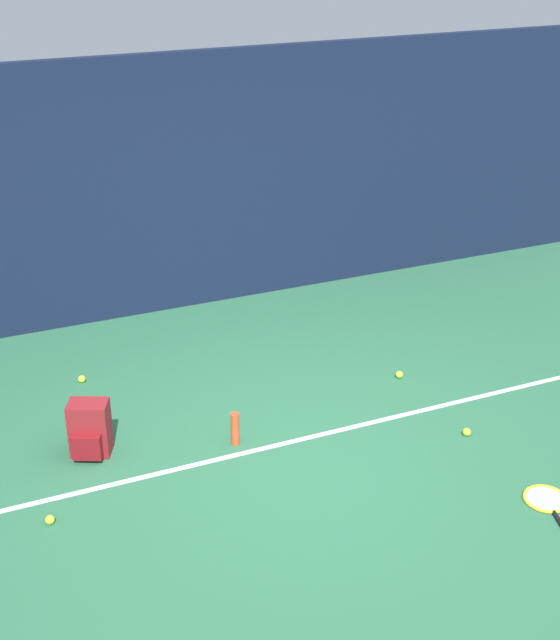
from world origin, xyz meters
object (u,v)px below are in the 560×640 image
(tennis_racket, at_px, (547,501))
(tennis_ball_by_fence, at_px, (82,379))
(tennis_ball_far_left, at_px, (399,375))
(backpack, at_px, (90,430))
(tennis_ball_near_player, at_px, (50,520))
(tennis_ball_mid_court, at_px, (467,432))
(water_bottle, at_px, (235,429))

(tennis_racket, xyz_separation_m, tennis_ball_by_fence, (-2.70, 2.97, 0.02))
(tennis_ball_far_left, bearing_deg, backpack, -178.06)
(tennis_racket, relative_size, tennis_ball_far_left, 9.66)
(backpack, height_order, tennis_ball_by_fence, backpack)
(backpack, xyz_separation_m, tennis_ball_near_player, (-0.44, -0.72, -0.18))
(backpack, xyz_separation_m, tennis_ball_mid_court, (2.80, -0.91, -0.18))
(tennis_racket, bearing_deg, water_bottle, 65.82)
(backpack, height_order, tennis_ball_far_left, backpack)
(water_bottle, bearing_deg, tennis_ball_mid_court, -19.26)
(tennis_ball_near_player, bearing_deg, backpack, 58.75)
(backpack, relative_size, tennis_ball_mid_court, 6.67)
(backpack, distance_m, tennis_ball_by_fence, 1.13)
(tennis_racket, relative_size, tennis_ball_mid_court, 9.66)
(backpack, distance_m, tennis_ball_mid_court, 2.95)
(tennis_ball_near_player, xyz_separation_m, tennis_ball_far_left, (3.20, 0.82, 0.00))
(backpack, relative_size, tennis_ball_by_fence, 6.67)
(tennis_ball_far_left, bearing_deg, tennis_racket, -87.53)
(tennis_ball_near_player, relative_size, tennis_ball_far_left, 1.00)
(backpack, relative_size, tennis_ball_far_left, 6.67)
(tennis_racket, height_order, tennis_ball_by_fence, tennis_ball_by_fence)
(tennis_racket, distance_m, tennis_ball_mid_court, 0.94)
(tennis_ball_by_fence, bearing_deg, tennis_ball_near_player, -107.67)
(tennis_racket, bearing_deg, tennis_ball_mid_court, 19.74)
(tennis_ball_near_player, distance_m, tennis_ball_by_fence, 1.92)
(backpack, bearing_deg, tennis_racket, -8.84)
(backpack, height_order, tennis_ball_mid_court, backpack)
(backpack, xyz_separation_m, tennis_ball_by_fence, (0.14, 1.11, -0.18))
(tennis_ball_by_fence, distance_m, water_bottle, 1.69)
(tennis_ball_by_fence, distance_m, tennis_ball_mid_court, 3.34)
(backpack, bearing_deg, water_bottle, 8.09)
(tennis_ball_mid_court, bearing_deg, water_bottle, 160.74)
(tennis_ball_near_player, bearing_deg, water_bottle, 15.41)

